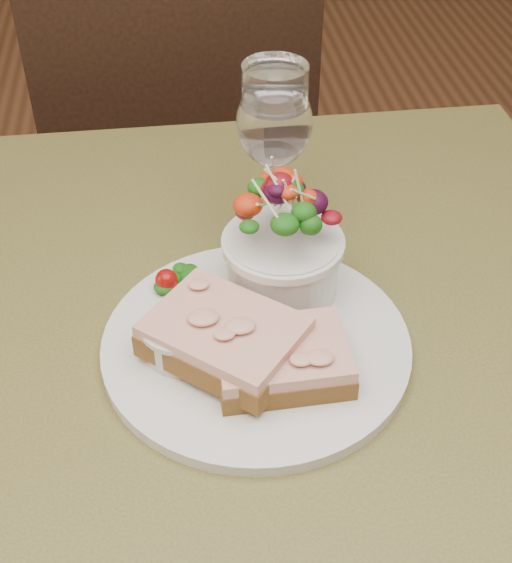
{
  "coord_description": "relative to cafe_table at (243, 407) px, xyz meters",
  "views": [
    {
      "loc": [
        -0.05,
        -0.52,
        1.26
      ],
      "look_at": [
        0.01,
        0.0,
        0.81
      ],
      "focal_mm": 50.0,
      "sensor_mm": 36.0,
      "label": 1
    }
  ],
  "objects": [
    {
      "name": "ramekin",
      "position": [
        -0.06,
        -0.03,
        0.13
      ],
      "size": [
        0.07,
        0.07,
        0.04
      ],
      "color": "beige",
      "rests_on": "dinner_plate"
    },
    {
      "name": "salad_bowl",
      "position": [
        0.04,
        0.05,
        0.17
      ],
      "size": [
        0.11,
        0.11,
        0.13
      ],
      "color": "silver",
      "rests_on": "dinner_plate"
    },
    {
      "name": "cafe_table",
      "position": [
        0.0,
        0.0,
        0.0
      ],
      "size": [
        0.8,
        0.8,
        0.75
      ],
      "color": "#46431E",
      "rests_on": "ground"
    },
    {
      "name": "dinner_plate",
      "position": [
        0.01,
        -0.02,
        0.11
      ],
      "size": [
        0.28,
        0.28,
        0.01
      ],
      "primitive_type": "cylinder",
      "color": "silver",
      "rests_on": "cafe_table"
    },
    {
      "name": "sandwich_back",
      "position": [
        -0.02,
        -0.04,
        0.14
      ],
      "size": [
        0.16,
        0.15,
        0.03
      ],
      "rotation": [
        0.0,
        0.0,
        -0.7
      ],
      "color": "#532E16",
      "rests_on": "dinner_plate"
    },
    {
      "name": "chair_far",
      "position": [
        -0.05,
        0.71,
        -0.36
      ],
      "size": [
        0.46,
        0.46,
        0.9
      ],
      "rotation": [
        0.0,
        0.0,
        3.25
      ],
      "color": "black",
      "rests_on": "ground"
    },
    {
      "name": "sandwich_front",
      "position": [
        0.03,
        -0.06,
        0.13
      ],
      "size": [
        0.12,
        0.09,
        0.03
      ],
      "rotation": [
        0.0,
        0.0,
        0.03
      ],
      "color": "#532E16",
      "rests_on": "dinner_plate"
    },
    {
      "name": "wine_glass",
      "position": [
        0.05,
        0.16,
        0.22
      ],
      "size": [
        0.08,
        0.08,
        0.18
      ],
      "color": "white",
      "rests_on": "cafe_table"
    },
    {
      "name": "garnish",
      "position": [
        -0.06,
        0.07,
        0.12
      ],
      "size": [
        0.05,
        0.04,
        0.02
      ],
      "color": "#0D3B0A",
      "rests_on": "dinner_plate"
    }
  ]
}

